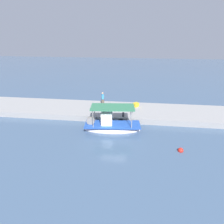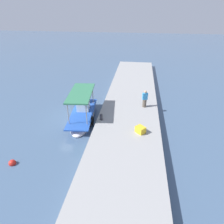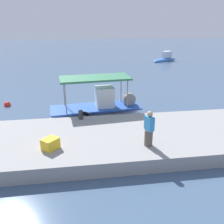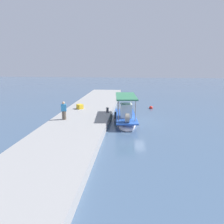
{
  "view_description": "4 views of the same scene",
  "coord_description": "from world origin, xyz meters",
  "px_view_note": "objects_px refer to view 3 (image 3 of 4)",
  "views": [
    {
      "loc": [
        -1.59,
        15.28,
        9.08
      ],
      "look_at": [
        0.58,
        -2.78,
        1.07
      ],
      "focal_mm": 28.61,
      "sensor_mm": 36.0,
      "label": 1
    },
    {
      "loc": [
        -14.38,
        -5.36,
        9.06
      ],
      "look_at": [
        0.62,
        -3.26,
        0.72
      ],
      "focal_mm": 31.74,
      "sensor_mm": 36.0,
      "label": 2
    },
    {
      "loc": [
        -0.82,
        -15.53,
        5.97
      ],
      "look_at": [
        0.95,
        -3.34,
        1.28
      ],
      "focal_mm": 40.0,
      "sensor_mm": 36.0,
      "label": 3
    },
    {
      "loc": [
        18.36,
        -0.17,
        5.49
      ],
      "look_at": [
        -0.18,
        -2.04,
        0.84
      ],
      "focal_mm": 31.43,
      "sensor_mm": 36.0,
      "label": 4
    }
  ],
  "objects_px": {
    "mooring_bollard": "(81,115)",
    "marker_buoy": "(7,105)",
    "fisherman_near_bollard": "(149,130)",
    "cargo_crate": "(50,144)",
    "main_fishing_boat": "(97,110)",
    "moored_boat_near": "(165,59)"
  },
  "relations": [
    {
      "from": "mooring_bollard",
      "to": "marker_buoy",
      "type": "xyz_separation_m",
      "value": [
        -5.14,
        4.84,
        -0.82
      ]
    },
    {
      "from": "fisherman_near_bollard",
      "to": "mooring_bollard",
      "type": "xyz_separation_m",
      "value": [
        -2.87,
        3.5,
        -0.48
      ]
    },
    {
      "from": "fisherman_near_bollard",
      "to": "cargo_crate",
      "type": "distance_m",
      "value": 4.28
    },
    {
      "from": "main_fishing_boat",
      "to": "moored_boat_near",
      "type": "relative_size",
      "value": 1.29
    },
    {
      "from": "cargo_crate",
      "to": "moored_boat_near",
      "type": "relative_size",
      "value": 0.14
    },
    {
      "from": "cargo_crate",
      "to": "marker_buoy",
      "type": "distance_m",
      "value": 8.91
    },
    {
      "from": "moored_boat_near",
      "to": "marker_buoy",
      "type": "bearing_deg",
      "value": -135.77
    },
    {
      "from": "main_fishing_boat",
      "to": "fisherman_near_bollard",
      "type": "xyz_separation_m",
      "value": [
        1.8,
        -5.37,
        0.93
      ]
    },
    {
      "from": "main_fishing_boat",
      "to": "marker_buoy",
      "type": "bearing_deg",
      "value": 154.45
    },
    {
      "from": "cargo_crate",
      "to": "main_fishing_boat",
      "type": "bearing_deg",
      "value": 64.25
    },
    {
      "from": "cargo_crate",
      "to": "marker_buoy",
      "type": "bearing_deg",
      "value": 115.09
    },
    {
      "from": "moored_boat_near",
      "to": "main_fishing_boat",
      "type": "bearing_deg",
      "value": -119.89
    },
    {
      "from": "mooring_bollard",
      "to": "cargo_crate",
      "type": "distance_m",
      "value": 3.48
    },
    {
      "from": "cargo_crate",
      "to": "moored_boat_near",
      "type": "height_order",
      "value": "moored_boat_near"
    },
    {
      "from": "main_fishing_boat",
      "to": "cargo_crate",
      "type": "relative_size",
      "value": 9.03
    },
    {
      "from": "main_fishing_boat",
      "to": "cargo_crate",
      "type": "bearing_deg",
      "value": -115.75
    },
    {
      "from": "main_fishing_boat",
      "to": "cargo_crate",
      "type": "height_order",
      "value": "main_fishing_boat"
    },
    {
      "from": "mooring_bollard",
      "to": "marker_buoy",
      "type": "relative_size",
      "value": 1.11
    },
    {
      "from": "mooring_bollard",
      "to": "fisherman_near_bollard",
      "type": "bearing_deg",
      "value": -50.65
    },
    {
      "from": "marker_buoy",
      "to": "mooring_bollard",
      "type": "bearing_deg",
      "value": -43.26
    },
    {
      "from": "main_fishing_boat",
      "to": "moored_boat_near",
      "type": "xyz_separation_m",
      "value": [
        11.77,
        20.47,
        -0.21
      ]
    },
    {
      "from": "mooring_bollard",
      "to": "cargo_crate",
      "type": "bearing_deg",
      "value": -113.24
    }
  ]
}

